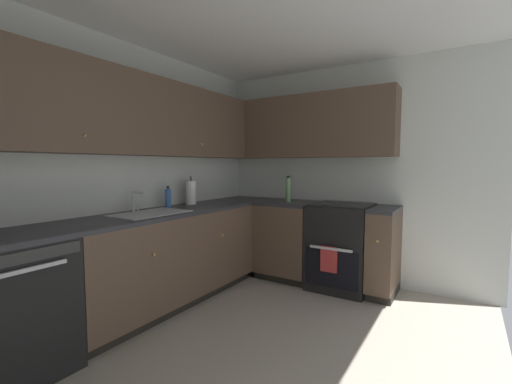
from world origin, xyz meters
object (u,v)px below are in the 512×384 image
at_px(dishwasher, 11,309).
at_px(paper_towel_roll, 191,193).
at_px(oven_range, 342,245).
at_px(oil_bottle, 288,189).
at_px(soap_bottle, 168,198).

xyz_separation_m(dishwasher, paper_towel_roll, (1.80, 0.16, 0.59)).
bearing_deg(oven_range, oil_bottle, 91.65).
relative_size(dishwasher, paper_towel_roll, 2.75).
relative_size(dishwasher, oil_bottle, 2.88).
relative_size(oven_range, oil_bottle, 3.49).
bearing_deg(oil_bottle, dishwasher, 166.64).
height_order(paper_towel_roll, oil_bottle, paper_towel_roll).
bearing_deg(soap_bottle, dishwasher, -173.09).
bearing_deg(dishwasher, oven_range, -25.62).
relative_size(dishwasher, soap_bottle, 4.05).
relative_size(soap_bottle, oil_bottle, 0.71).
height_order(oven_range, oil_bottle, oil_bottle).
bearing_deg(soap_bottle, oven_range, -51.89).
bearing_deg(dishwasher, soap_bottle, 6.91).
bearing_deg(paper_towel_roll, dishwasher, -174.90).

